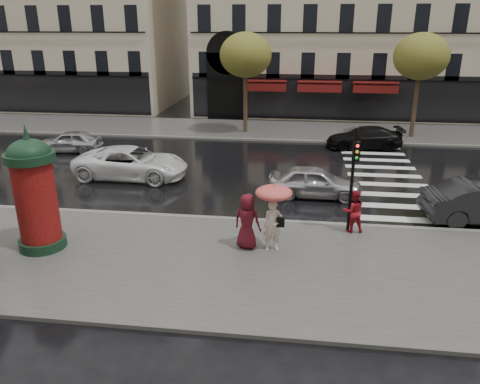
# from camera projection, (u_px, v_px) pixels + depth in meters

# --- Properties ---
(ground) EXTENTS (160.00, 160.00, 0.00)m
(ground) POSITION_uv_depth(u_px,v_px,m) (241.00, 259.00, 15.15)
(ground) COLOR black
(ground) RESTS_ON ground
(near_sidewalk) EXTENTS (90.00, 7.00, 0.12)m
(near_sidewalk) POSITION_uv_depth(u_px,v_px,m) (239.00, 265.00, 14.66)
(near_sidewalk) COLOR #474744
(near_sidewalk) RESTS_ON ground
(far_sidewalk) EXTENTS (90.00, 6.00, 0.12)m
(far_sidewalk) POSITION_uv_depth(u_px,v_px,m) (275.00, 130.00, 32.82)
(far_sidewalk) COLOR #474744
(far_sidewalk) RESTS_ON ground
(near_kerb) EXTENTS (90.00, 0.25, 0.14)m
(near_kerb) POSITION_uv_depth(u_px,v_px,m) (251.00, 220.00, 17.92)
(near_kerb) COLOR slate
(near_kerb) RESTS_ON ground
(far_kerb) EXTENTS (90.00, 0.25, 0.14)m
(far_kerb) POSITION_uv_depth(u_px,v_px,m) (273.00, 140.00, 30.02)
(far_kerb) COLOR slate
(far_kerb) RESTS_ON ground
(zebra_crossing) EXTENTS (3.60, 11.75, 0.01)m
(zebra_crossing) POSITION_uv_depth(u_px,v_px,m) (384.00, 175.00, 23.36)
(zebra_crossing) COLOR silver
(zebra_crossing) RESTS_ON ground
(tree_far_left) EXTENTS (3.40, 3.40, 6.64)m
(tree_far_left) POSITION_uv_depth(u_px,v_px,m) (246.00, 55.00, 30.38)
(tree_far_left) COLOR #38281C
(tree_far_left) RESTS_ON ground
(tree_far_right) EXTENTS (3.40, 3.40, 6.64)m
(tree_far_right) POSITION_uv_depth(u_px,v_px,m) (421.00, 57.00, 29.05)
(tree_far_right) COLOR #38281C
(tree_far_right) RESTS_ON ground
(woman_umbrella) EXTENTS (1.19, 1.19, 2.29)m
(woman_umbrella) POSITION_uv_depth(u_px,v_px,m) (273.00, 207.00, 15.02)
(woman_umbrella) COLOR beige
(woman_umbrella) RESTS_ON near_sidewalk
(woman_red) EXTENTS (0.84, 0.70, 1.57)m
(woman_red) POSITION_uv_depth(u_px,v_px,m) (354.00, 211.00, 16.62)
(woman_red) COLOR #AA1421
(woman_red) RESTS_ON near_sidewalk
(man_burgundy) EXTENTS (1.06, 0.84, 1.89)m
(man_burgundy) POSITION_uv_depth(u_px,v_px,m) (247.00, 221.00, 15.38)
(man_burgundy) COLOR #57111B
(man_burgundy) RESTS_ON near_sidewalk
(morris_column) EXTENTS (1.55, 1.55, 4.18)m
(morris_column) POSITION_uv_depth(u_px,v_px,m) (35.00, 191.00, 15.04)
(morris_column) COLOR black
(morris_column) RESTS_ON near_sidewalk
(traffic_light) EXTENTS (0.26, 0.36, 3.76)m
(traffic_light) POSITION_uv_depth(u_px,v_px,m) (353.00, 171.00, 16.15)
(traffic_light) COLOR black
(traffic_light) RESTS_ON near_sidewalk
(car_silver) EXTENTS (4.06, 1.74, 1.37)m
(car_silver) POSITION_uv_depth(u_px,v_px,m) (315.00, 182.00, 20.35)
(car_silver) COLOR #BAB9BE
(car_silver) RESTS_ON ground
(car_white) EXTENTS (5.54, 2.69, 1.52)m
(car_white) POSITION_uv_depth(u_px,v_px,m) (131.00, 163.00, 22.78)
(car_white) COLOR white
(car_white) RESTS_ON ground
(car_black) EXTENTS (4.66, 2.33, 1.30)m
(car_black) POSITION_uv_depth(u_px,v_px,m) (364.00, 138.00, 28.18)
(car_black) COLOR black
(car_black) RESTS_ON ground
(car_far_silver) EXTENTS (3.88, 1.94, 1.27)m
(car_far_silver) POSITION_uv_depth(u_px,v_px,m) (69.00, 141.00, 27.37)
(car_far_silver) COLOR #B0B0B5
(car_far_silver) RESTS_ON ground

